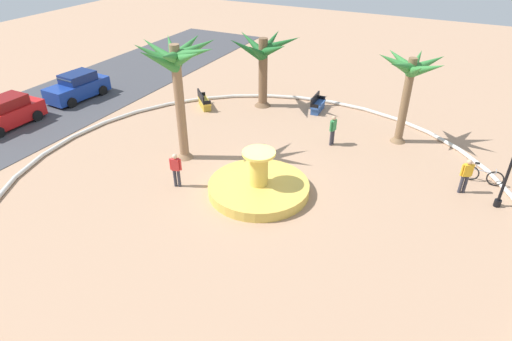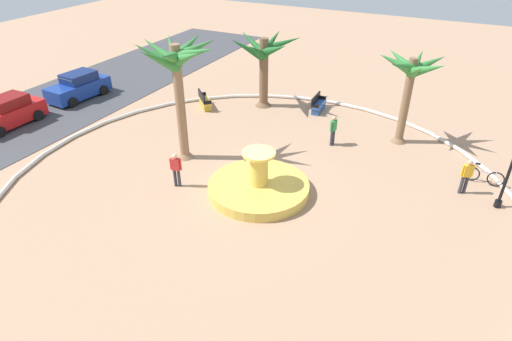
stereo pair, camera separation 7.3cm
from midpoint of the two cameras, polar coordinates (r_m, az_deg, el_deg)
ground_plane at (r=18.95m, az=-0.04°, el=-2.47°), size 80.00×80.00×0.00m
plaza_curb at (r=18.89m, az=-0.04°, el=-2.22°), size 22.14×22.14×0.20m
street_asphalt at (r=28.61m, az=-29.05°, el=5.62°), size 48.00×8.00×0.03m
fountain at (r=18.58m, az=0.47°, el=-2.13°), size 4.37×4.37×2.00m
palm_tree_near_fountain at (r=22.77m, az=19.88°, el=11.68°), size 3.37×3.41×4.75m
palm_tree_by_curb at (r=26.32m, az=1.17°, el=14.82°), size 4.32×4.16×4.46m
palm_tree_mid_plaza at (r=19.87m, az=-10.34°, el=13.30°), size 3.90×3.90×5.85m
bench_west at (r=27.14m, az=-6.73°, el=8.98°), size 1.48×1.49×1.00m
bench_north at (r=26.71m, az=8.32°, el=8.49°), size 1.62×0.57×1.00m
bicycle_red_frame at (r=21.69m, az=28.00°, el=-0.63°), size 0.44×1.72×0.94m
person_cyclist_helmet at (r=20.29m, az=26.21°, el=-0.53°), size 0.33×0.48×1.64m
person_cyclist_photo at (r=22.53m, az=10.31°, el=5.43°), size 0.52×0.28×1.62m
person_pedestrian_stroll at (r=19.00m, az=-10.45°, el=0.29°), size 0.30×0.51×1.63m
parked_car_leftmost at (r=28.07m, az=-30.02°, el=6.63°), size 4.00×1.92×1.67m
parked_car_second at (r=30.49m, az=-22.39°, el=10.24°), size 4.12×2.15×1.67m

